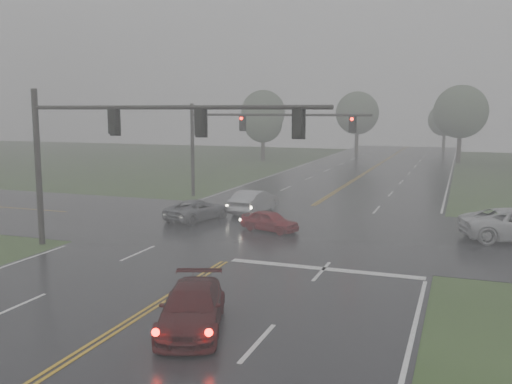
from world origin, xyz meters
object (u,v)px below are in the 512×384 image
at_px(sedan_maroon, 192,329).
at_px(signal_gantry_far, 245,132).
at_px(sedan_silver, 254,213).
at_px(sedan_red, 270,231).
at_px(car_grey, 198,220).
at_px(signal_gantry_near, 118,137).

distance_m(sedan_maroon, signal_gantry_far, 26.86).
relative_size(sedan_silver, signal_gantry_far, 0.33).
height_order(sedan_red, car_grey, car_grey).
height_order(sedan_silver, car_grey, sedan_silver).
bearing_deg(sedan_silver, car_grey, 59.98).
height_order(sedan_silver, signal_gantry_far, signal_gantry_far).
height_order(sedan_maroon, sedan_red, sedan_maroon).
xyz_separation_m(sedan_maroon, car_grey, (-7.65, 16.20, 0.00)).
xyz_separation_m(sedan_maroon, signal_gantry_near, (-7.64, 7.70, 5.56)).
bearing_deg(sedan_maroon, sedan_red, 79.64).
height_order(signal_gantry_near, signal_gantry_far, signal_gantry_near).
distance_m(sedan_silver, car_grey, 4.26).
relative_size(car_grey, signal_gantry_near, 0.30).
distance_m(sedan_red, sedan_silver, 5.83).
distance_m(car_grey, signal_gantry_near, 10.16).
bearing_deg(sedan_maroon, car_grey, 95.74).
distance_m(signal_gantry_near, signal_gantry_far, 17.44).
xyz_separation_m(sedan_red, signal_gantry_near, (-5.28, -6.88, 5.56)).
distance_m(sedan_maroon, car_grey, 17.92).
relative_size(sedan_maroon, sedan_red, 1.35).
distance_m(sedan_red, car_grey, 5.54).
relative_size(sedan_red, sedan_silver, 0.73).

